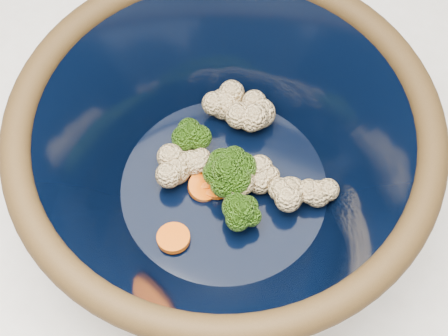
# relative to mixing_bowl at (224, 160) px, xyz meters

# --- Properties ---
(mixing_bowl) EXTENTS (0.38, 0.38, 0.16)m
(mixing_bowl) POSITION_rel_mixing_bowl_xyz_m (0.00, 0.00, 0.00)
(mixing_bowl) COLOR black
(mixing_bowl) RESTS_ON counter
(vegetable_pile) EXTENTS (0.16, 0.19, 0.05)m
(vegetable_pile) POSITION_rel_mixing_bowl_xyz_m (0.00, 0.02, -0.03)
(vegetable_pile) COLOR #608442
(vegetable_pile) RESTS_ON mixing_bowl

